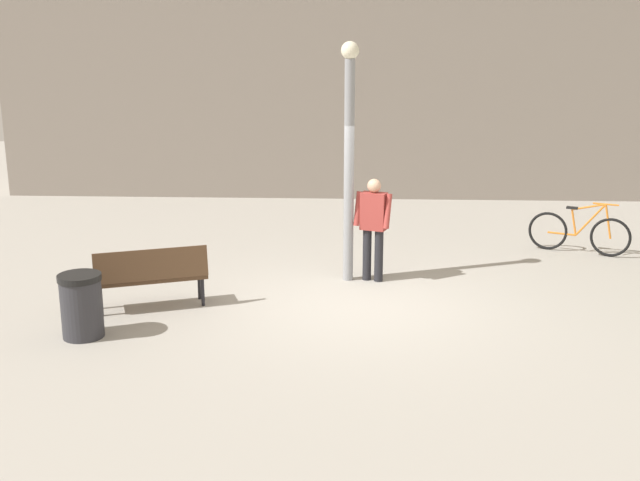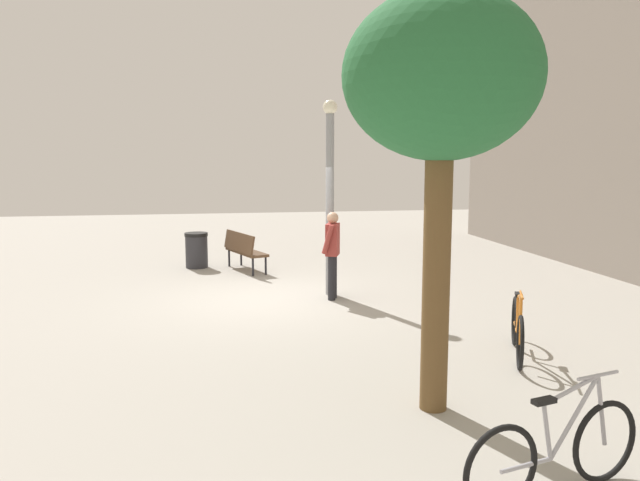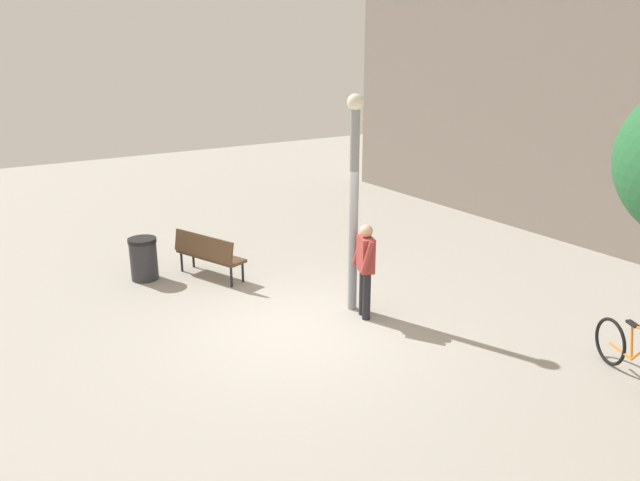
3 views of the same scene
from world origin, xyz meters
name	(u,v)px [view 2 (image 2 of 3)]	position (x,y,z in m)	size (l,w,h in m)	color
ground_plane	(269,299)	(0.00, 0.00, 0.00)	(36.00, 36.00, 0.00)	#A8A399
lamppost	(330,187)	(-0.20, 1.23, 2.12)	(0.28, 0.28, 3.77)	gray
person_by_lamppost	(332,249)	(0.20, 1.21, 0.97)	(0.63, 0.43, 1.67)	#232328
park_bench	(243,248)	(-3.02, -0.32, 0.55)	(1.66, 1.00, 0.92)	#513823
plaza_tree	(441,83)	(5.46, 1.30, 3.46)	(2.03, 2.03, 4.39)	brown
bicycle_silver	(556,451)	(7.30, 1.66, 0.38)	(0.51, 1.76, 0.97)	black
bicycle_orange	(517,329)	(3.98, 3.04, 0.38)	(1.68, 0.78, 0.97)	black
trash_bin	(197,250)	(-3.65, -1.43, 0.43)	(0.56, 0.56, 0.86)	#2D2D33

